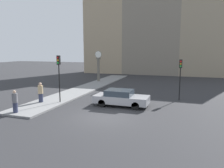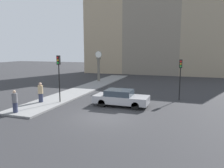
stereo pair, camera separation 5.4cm
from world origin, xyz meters
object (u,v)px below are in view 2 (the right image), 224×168
Objects in this scene: traffic_light_near at (59,69)px; traffic_light_far at (180,71)px; street_clock at (99,67)px; sedan_car at (121,98)px; pedestrian_tan_coat at (41,92)px; pedestrian_grey_jacket at (15,102)px.

traffic_light_far is (9.47, 4.65, -0.30)m from traffic_light_near.
street_clock is at bearing 144.34° from traffic_light_far.
street_clock is at bearing 120.06° from sedan_car.
pedestrian_grey_jacket is at bearing -84.99° from pedestrian_tan_coat.
traffic_light_far is at bearing 25.33° from pedestrian_tan_coat.
traffic_light_far is at bearing 26.13° from traffic_light_near.
street_clock is 16.50m from pedestrian_grey_jacket.
street_clock is at bearing 97.75° from traffic_light_near.
traffic_light_far is (4.39, 3.74, 1.95)m from sedan_car.
traffic_light_near is 2.54m from pedestrian_tan_coat.
street_clock reaches higher than pedestrian_tan_coat.
pedestrian_tan_coat is (-6.59, -1.46, 0.28)m from sedan_car.
traffic_light_near is 1.07× the size of traffic_light_far.
sedan_car is 6.75m from pedestrian_tan_coat.
traffic_light_near is at bearing 72.01° from pedestrian_grey_jacket.
traffic_light_near is 2.35× the size of pedestrian_tan_coat.
traffic_light_far is 2.30× the size of pedestrian_grey_jacket.
street_clock reaches higher than sedan_car.
traffic_light_near is 0.92× the size of street_clock.
sedan_car is 1.04× the size of street_clock.
pedestrian_tan_coat is at bearing -154.67° from traffic_light_far.
pedestrian_tan_coat is (-1.50, -0.55, -1.97)m from traffic_light_near.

